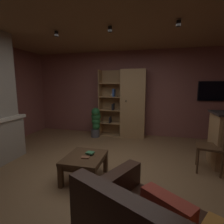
{
  "coord_description": "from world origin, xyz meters",
  "views": [
    {
      "loc": [
        0.75,
        -2.64,
        1.54
      ],
      "look_at": [
        0.0,
        0.4,
        1.05
      ],
      "focal_mm": 27.15,
      "sensor_mm": 36.0,
      "label": 1
    }
  ],
  "objects": [
    {
      "name": "wall_mounted_tv",
      "position": [
        2.43,
        2.57,
        1.39
      ],
      "size": [
        0.97,
        0.06,
        0.54
      ],
      "color": "black"
    },
    {
      "name": "track_light_spot_0",
      "position": [
        -2.21,
        0.37,
        2.51
      ],
      "size": [
        0.07,
        0.07,
        0.09
      ],
      "primitive_type": "cylinder",
      "color": "black"
    },
    {
      "name": "track_light_spot_3",
      "position": [
        1.09,
        0.37,
        2.51
      ],
      "size": [
        0.07,
        0.07,
        0.09
      ],
      "primitive_type": "cylinder",
      "color": "black"
    },
    {
      "name": "ceiling",
      "position": [
        0.0,
        0.0,
        2.59
      ],
      "size": [
        6.1,
        5.21,
        0.02
      ],
      "primitive_type": "cube",
      "color": "#8E6B47"
    },
    {
      "name": "track_light_spot_2",
      "position": [
        -0.04,
        0.39,
        2.51
      ],
      "size": [
        0.07,
        0.07,
        0.09
      ],
      "primitive_type": "cylinder",
      "color": "black"
    },
    {
      "name": "table_book_1",
      "position": [
        -0.25,
        -0.13,
        0.43
      ],
      "size": [
        0.14,
        0.12,
        0.02
      ],
      "primitive_type": "cube",
      "rotation": [
        0.0,
        0.0,
        -0.14
      ],
      "color": "#387247",
      "rests_on": "coffee_table"
    },
    {
      "name": "dining_chair",
      "position": [
        1.83,
        0.56,
        0.53
      ],
      "size": [
        0.49,
        0.49,
        0.92
      ],
      "color": "#4C331E",
      "rests_on": "ground"
    },
    {
      "name": "track_light_spot_1",
      "position": [
        -1.09,
        0.41,
        2.51
      ],
      "size": [
        0.07,
        0.07,
        0.09
      ],
      "primitive_type": "cylinder",
      "color": "black"
    },
    {
      "name": "floor",
      "position": [
        0.0,
        0.0,
        -0.01
      ],
      "size": [
        6.1,
        5.21,
        0.02
      ],
      "primitive_type": "cube",
      "color": "olive",
      "rests_on": "ground"
    },
    {
      "name": "table_book_0",
      "position": [
        -0.27,
        -0.27,
        0.41
      ],
      "size": [
        0.14,
        0.1,
        0.02
      ],
      "primitive_type": "cube",
      "rotation": [
        0.0,
        0.0,
        0.16
      ],
      "color": "brown",
      "rests_on": "coffee_table"
    },
    {
      "name": "window_pane_back",
      "position": [
        -0.27,
        2.6,
        1.15
      ],
      "size": [
        0.72,
        0.01,
        0.92
      ],
      "primitive_type": "cube",
      "color": "white"
    },
    {
      "name": "bookshelf_cabinet",
      "position": [
        0.07,
        2.36,
        0.99
      ],
      "size": [
        1.38,
        0.41,
        2.0
      ],
      "color": "#A87F51",
      "rests_on": "ground"
    },
    {
      "name": "potted_floor_plant",
      "position": [
        -0.91,
        2.07,
        0.48
      ],
      "size": [
        0.29,
        0.32,
        0.89
      ],
      "color": "#4C4C51",
      "rests_on": "ground"
    },
    {
      "name": "wall_back",
      "position": [
        0.0,
        2.64,
        1.29
      ],
      "size": [
        6.22,
        0.06,
        2.58
      ],
      "primitive_type": "cube",
      "color": "#8E544C",
      "rests_on": "ground"
    },
    {
      "name": "coffee_table",
      "position": [
        -0.31,
        -0.2,
        0.32
      ],
      "size": [
        0.61,
        0.7,
        0.4
      ],
      "color": "#4C331E",
      "rests_on": "ground"
    }
  ]
}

